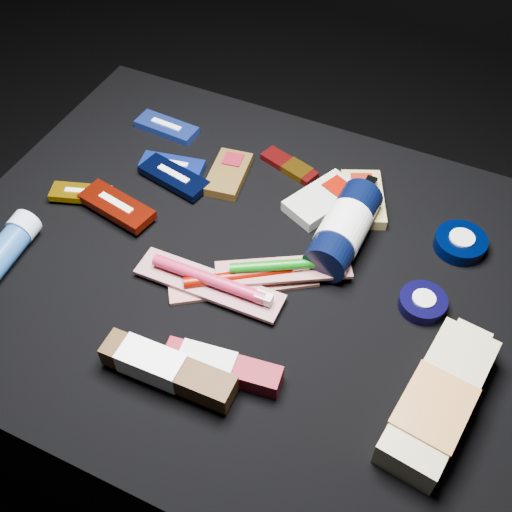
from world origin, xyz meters
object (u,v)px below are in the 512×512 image
at_px(bodywash_bottle, 437,403).
at_px(lotion_bottle, 344,229).
at_px(toothpaste_carton_red, 217,366).
at_px(deodorant_stick, 10,245).

bearing_deg(bodywash_bottle, lotion_bottle, 140.87).
bearing_deg(toothpaste_carton_red, bodywash_bottle, 5.75).
height_order(lotion_bottle, toothpaste_carton_red, lotion_bottle).
xyz_separation_m(lotion_bottle, toothpaste_carton_red, (-0.08, -0.30, -0.02)).
height_order(bodywash_bottle, toothpaste_carton_red, bodywash_bottle).
height_order(lotion_bottle, deodorant_stick, lotion_bottle).
height_order(bodywash_bottle, deodorant_stick, same).
bearing_deg(lotion_bottle, toothpaste_carton_red, -102.89).
bearing_deg(toothpaste_carton_red, lotion_bottle, 68.20).
bearing_deg(bodywash_bottle, deodorant_stick, -170.81).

